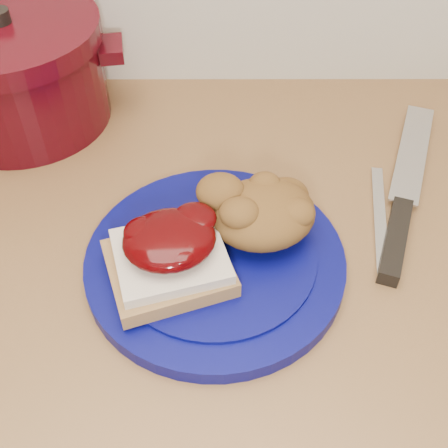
{
  "coord_description": "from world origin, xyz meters",
  "views": [
    {
      "loc": [
        0.07,
        1.01,
        1.4
      ],
      "look_at": [
        0.07,
        1.43,
        0.95
      ],
      "focal_mm": 45.0,
      "sensor_mm": 36.0,
      "label": 1
    }
  ],
  "objects_px": {
    "plate": "(215,261)",
    "butter_knife": "(380,218)",
    "dutch_oven": "(15,72)",
    "chef_knife": "(401,213)"
  },
  "relations": [
    {
      "from": "plate",
      "to": "butter_knife",
      "type": "height_order",
      "value": "plate"
    },
    {
      "from": "plate",
      "to": "butter_knife",
      "type": "distance_m",
      "value": 0.21
    },
    {
      "from": "butter_knife",
      "to": "dutch_oven",
      "type": "xyz_separation_m",
      "value": [
        -0.48,
        0.21,
        0.07
      ]
    },
    {
      "from": "plate",
      "to": "butter_knife",
      "type": "relative_size",
      "value": 1.58
    },
    {
      "from": "chef_knife",
      "to": "dutch_oven",
      "type": "bearing_deg",
      "value": 86.89
    },
    {
      "from": "dutch_oven",
      "to": "plate",
      "type": "bearing_deg",
      "value": -45.69
    },
    {
      "from": "plate",
      "to": "chef_knife",
      "type": "relative_size",
      "value": 0.88
    },
    {
      "from": "plate",
      "to": "dutch_oven",
      "type": "distance_m",
      "value": 0.41
    },
    {
      "from": "chef_knife",
      "to": "dutch_oven",
      "type": "height_order",
      "value": "dutch_oven"
    },
    {
      "from": "dutch_oven",
      "to": "chef_knife",
      "type": "bearing_deg",
      "value": -22.71
    }
  ]
}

